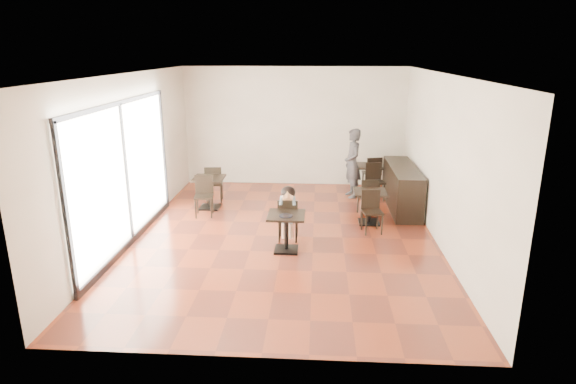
# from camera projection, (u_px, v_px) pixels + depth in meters

# --- Properties ---
(floor) EXTENTS (6.00, 8.00, 0.01)m
(floor) POSITION_uv_depth(u_px,v_px,m) (284.00, 236.00, 9.72)
(floor) COLOR maroon
(floor) RESTS_ON ground
(ceiling) EXTENTS (6.00, 8.00, 0.01)m
(ceiling) POSITION_uv_depth(u_px,v_px,m) (284.00, 74.00, 8.81)
(ceiling) COLOR white
(ceiling) RESTS_ON floor
(wall_back) EXTENTS (6.00, 0.01, 3.20)m
(wall_back) POSITION_uv_depth(u_px,v_px,m) (294.00, 127.00, 13.09)
(wall_back) COLOR white
(wall_back) RESTS_ON floor
(wall_front) EXTENTS (6.00, 0.01, 3.20)m
(wall_front) POSITION_uv_depth(u_px,v_px,m) (259.00, 236.00, 5.44)
(wall_front) COLOR white
(wall_front) RESTS_ON floor
(wall_left) EXTENTS (0.01, 8.00, 3.20)m
(wall_left) POSITION_uv_depth(u_px,v_px,m) (132.00, 157.00, 9.45)
(wall_left) COLOR white
(wall_left) RESTS_ON floor
(wall_right) EXTENTS (0.01, 8.00, 3.20)m
(wall_right) POSITION_uv_depth(u_px,v_px,m) (442.00, 161.00, 9.09)
(wall_right) COLOR white
(wall_right) RESTS_ON floor
(storefront_window) EXTENTS (0.04, 4.50, 2.60)m
(storefront_window) POSITION_uv_depth(u_px,v_px,m) (125.00, 173.00, 9.02)
(storefront_window) COLOR white
(storefront_window) RESTS_ON floor
(child_table) EXTENTS (0.68, 0.68, 0.72)m
(child_table) POSITION_uv_depth(u_px,v_px,m) (286.00, 233.00, 8.93)
(child_table) COLOR black
(child_table) RESTS_ON floor
(child_chair) EXTENTS (0.39, 0.39, 0.87)m
(child_chair) POSITION_uv_depth(u_px,v_px,m) (288.00, 219.00, 9.43)
(child_chair) COLOR black
(child_chair) RESTS_ON floor
(child) EXTENTS (0.39, 0.54, 1.09)m
(child) POSITION_uv_depth(u_px,v_px,m) (288.00, 214.00, 9.40)
(child) COLOR slate
(child) RESTS_ON child_chair
(plate) EXTENTS (0.24, 0.24, 0.01)m
(plate) POSITION_uv_depth(u_px,v_px,m) (286.00, 216.00, 8.73)
(plate) COLOR black
(plate) RESTS_ON child_table
(pizza_slice) EXTENTS (0.25, 0.19, 0.06)m
(pizza_slice) POSITION_uv_depth(u_px,v_px,m) (288.00, 197.00, 9.11)
(pizza_slice) COLOR tan
(pizza_slice) RESTS_ON child
(adult_patron) EXTENTS (0.55, 0.72, 1.75)m
(adult_patron) POSITION_uv_depth(u_px,v_px,m) (352.00, 163.00, 12.09)
(adult_patron) COLOR #3D3D42
(adult_patron) RESTS_ON floor
(cafe_table_mid) EXTENTS (0.79, 0.79, 0.72)m
(cafe_table_mid) POSITION_uv_depth(u_px,v_px,m) (369.00, 207.00, 10.36)
(cafe_table_mid) COLOR black
(cafe_table_mid) RESTS_ON floor
(cafe_table_left) EXTENTS (0.79, 0.79, 0.75)m
(cafe_table_left) POSITION_uv_depth(u_px,v_px,m) (209.00, 193.00, 11.34)
(cafe_table_left) COLOR black
(cafe_table_left) RESTS_ON floor
(cafe_table_back) EXTENTS (0.87, 0.87, 0.76)m
(cafe_table_back) POSITION_uv_depth(u_px,v_px,m) (367.00, 179.00, 12.50)
(cafe_table_back) COLOR black
(cafe_table_back) RESTS_ON floor
(chair_mid_a) EXTENTS (0.45, 0.45, 0.87)m
(chair_mid_a) POSITION_uv_depth(u_px,v_px,m) (367.00, 196.00, 10.86)
(chair_mid_a) COLOR black
(chair_mid_a) RESTS_ON floor
(chair_mid_b) EXTENTS (0.45, 0.45, 0.87)m
(chair_mid_b) POSITION_uv_depth(u_px,v_px,m) (372.00, 212.00, 9.81)
(chair_mid_b) COLOR black
(chair_mid_b) RESTS_ON floor
(chair_left_a) EXTENTS (0.45, 0.45, 0.90)m
(chair_left_a) POSITION_uv_depth(u_px,v_px,m) (214.00, 184.00, 11.85)
(chair_left_a) COLOR black
(chair_left_a) RESTS_ON floor
(chair_left_b) EXTENTS (0.45, 0.45, 0.90)m
(chair_left_b) POSITION_uv_depth(u_px,v_px,m) (204.00, 197.00, 10.80)
(chair_left_b) COLOR black
(chair_left_b) RESTS_ON floor
(chair_back_a) EXTENTS (0.50, 0.50, 0.92)m
(chair_back_a) POSITION_uv_depth(u_px,v_px,m) (372.00, 173.00, 12.81)
(chair_back_a) COLOR black
(chair_back_a) RESTS_ON floor
(chair_back_b) EXTENTS (0.50, 0.50, 0.92)m
(chair_back_b) POSITION_uv_depth(u_px,v_px,m) (375.00, 182.00, 11.94)
(chair_back_b) COLOR black
(chair_back_b) RESTS_ON floor
(service_counter) EXTENTS (0.60, 2.40, 1.00)m
(service_counter) POSITION_uv_depth(u_px,v_px,m) (402.00, 187.00, 11.33)
(service_counter) COLOR black
(service_counter) RESTS_ON floor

